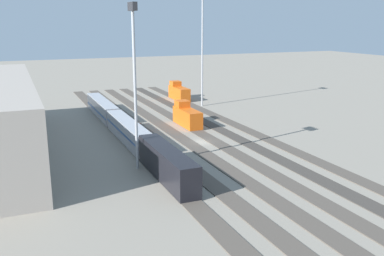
{
  "coord_description": "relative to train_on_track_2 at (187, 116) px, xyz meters",
  "views": [
    {
      "loc": [
        -70.51,
        31.78,
        21.99
      ],
      "look_at": [
        1.7,
        1.21,
        2.5
      ],
      "focal_mm": 40.02,
      "sensor_mm": 36.0,
      "label": 1
    }
  ],
  "objects": [
    {
      "name": "train_on_track_0",
      "position": [
        30.55,
        -10.0,
        0.0
      ],
      "size": [
        10.0,
        3.0,
        5.0
      ],
      "color": "#D85914",
      "rests_on": "ground_plane"
    },
    {
      "name": "track_bed_4",
      "position": [
        -13.3,
        10.0,
        -2.1
      ],
      "size": [
        140.0,
        2.8,
        0.12
      ],
      "primitive_type": "cube",
      "color": "#4C443D",
      "rests_on": "ground_plane"
    },
    {
      "name": "track_bed_3",
      "position": [
        -13.3,
        5.0,
        -2.1
      ],
      "size": [
        140.0,
        2.8,
        0.12
      ],
      "primitive_type": "cube",
      "color": "#4C443D",
      "rests_on": "ground_plane"
    },
    {
      "name": "train_on_track_2",
      "position": [
        0.0,
        0.0,
        0.0
      ],
      "size": [
        10.0,
        3.0,
        5.0
      ],
      "color": "#D85914",
      "rests_on": "ground_plane"
    },
    {
      "name": "track_bed_5",
      "position": [
        -13.3,
        15.0,
        -2.1
      ],
      "size": [
        140.0,
        2.8,
        0.12
      ],
      "primitive_type": "cube",
      "color": "#4C443D",
      "rests_on": "ground_plane"
    },
    {
      "name": "light_mast_1",
      "position": [
        -22.82,
        17.6,
        13.81
      ],
      "size": [
        2.8,
        0.7,
        24.72
      ],
      "color": "#9EA0A5",
      "rests_on": "ground_plane"
    },
    {
      "name": "track_bed_0",
      "position": [
        -13.3,
        -10.0,
        -2.1
      ],
      "size": [
        140.0,
        2.8,
        0.12
      ],
      "primitive_type": "cube",
      "color": "#4C443D",
      "rests_on": "ground_plane"
    },
    {
      "name": "ground_plane",
      "position": [
        -13.3,
        2.5,
        -2.16
      ],
      "size": [
        400.0,
        400.0,
        0.0
      ],
      "primitive_type": "plane",
      "color": "gray"
    },
    {
      "name": "track_bed_1",
      "position": [
        -13.3,
        -5.0,
        -2.1
      ],
      "size": [
        140.0,
        2.8,
        0.12
      ],
      "primitive_type": "cube",
      "color": "#3D3833",
      "rests_on": "ground_plane"
    },
    {
      "name": "track_bed_2",
      "position": [
        -13.3,
        0.0,
        -2.1
      ],
      "size": [
        140.0,
        2.8,
        0.12
      ],
      "primitive_type": "cube",
      "color": "#4C443D",
      "rests_on": "ground_plane"
    },
    {
      "name": "train_on_track_5",
      "position": [
        -5.18,
        15.0,
        -0.06
      ],
      "size": [
        66.4,
        3.06,
        4.4
      ],
      "color": "black",
      "rests_on": "ground_plane"
    },
    {
      "name": "light_mast_0",
      "position": [
        19.46,
        -12.35,
        17.19
      ],
      "size": [
        2.8,
        0.7,
        30.92
      ],
      "color": "#9EA0A5",
      "rests_on": "ground_plane"
    }
  ]
}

